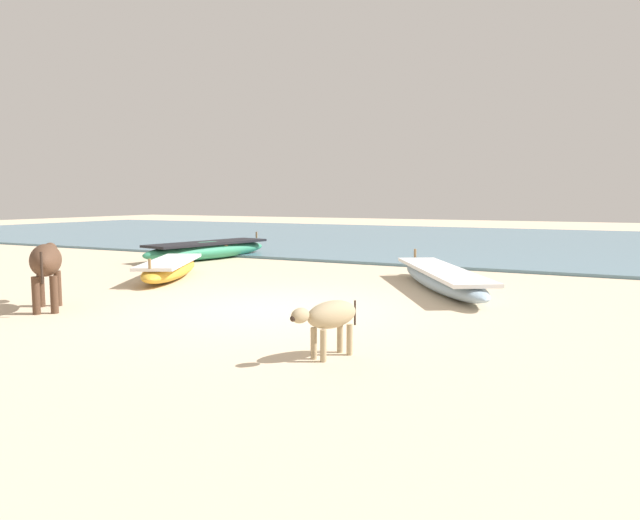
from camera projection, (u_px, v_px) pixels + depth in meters
name	position (u px, v px, depth m)	size (l,w,h in m)	color
ground	(273.00, 309.00, 9.68)	(80.00, 80.00, 0.00)	beige
sea_water	(485.00, 241.00, 24.37)	(60.00, 20.00, 0.08)	slate
fishing_boat_0	(170.00, 268.00, 13.27)	(2.39, 3.49, 0.62)	gold
fishing_boat_1	(208.00, 250.00, 17.43)	(1.90, 4.61, 0.72)	#338C66
fishing_boat_2	(442.00, 278.00, 11.66)	(3.29, 4.61, 0.62)	#8CA5B7
cow_adult_dark	(46.00, 262.00, 9.57)	(1.39, 1.34, 1.07)	#4C3323
calf_near_dun	(330.00, 317.00, 6.69)	(0.53, 0.98, 0.65)	tan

